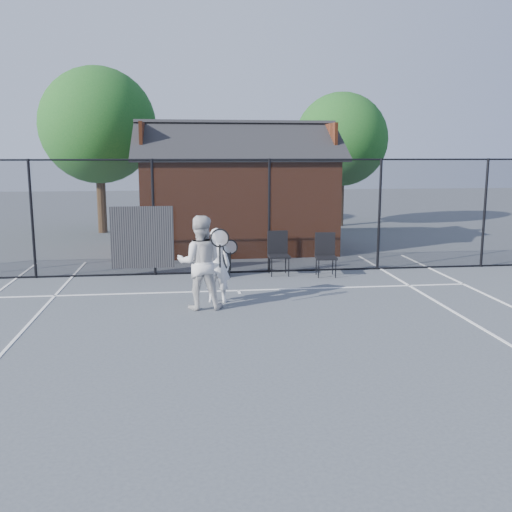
{
  "coord_description": "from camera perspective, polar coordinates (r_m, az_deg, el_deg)",
  "views": [
    {
      "loc": [
        -1.16,
        -9.77,
        3.12
      ],
      "look_at": [
        0.21,
        1.38,
        1.1
      ],
      "focal_mm": 40.0,
      "sensor_mm": 36.0,
      "label": 1
    }
  ],
  "objects": [
    {
      "name": "tree_right",
      "position": [
        25.17,
        8.52,
        11.43
      ],
      "size": [
        3.97,
        3.97,
        5.7
      ],
      "color": "#352515",
      "rests_on": "ground"
    },
    {
      "name": "player_back",
      "position": [
        11.57,
        -5.62,
        -0.64
      ],
      "size": [
        1.05,
        0.78,
        1.91
      ],
      "color": "silver",
      "rests_on": "ground"
    },
    {
      "name": "court_lines",
      "position": [
        9.08,
        0.8,
        -9.88
      ],
      "size": [
        11.02,
        18.0,
        0.01
      ],
      "color": "white",
      "rests_on": "ground"
    },
    {
      "name": "clubhouse",
      "position": [
        18.9,
        -1.94,
        5.6
      ],
      "size": [
        6.5,
        4.36,
        4.19
      ],
      "color": "#5F2B16",
      "rests_on": "ground"
    },
    {
      "name": "chair_left",
      "position": [
        14.78,
        2.3,
        0.2
      ],
      "size": [
        0.54,
        0.56,
        1.11
      ],
      "primitive_type": "cube",
      "rotation": [
        0.0,
        0.0,
        0.01
      ],
      "color": "black",
      "rests_on": "ground"
    },
    {
      "name": "ground",
      "position": [
        10.32,
        -0.2,
        -7.41
      ],
      "size": [
        80.0,
        80.0,
        0.0
      ],
      "primitive_type": "plane",
      "color": "#4A4E54",
      "rests_on": "ground"
    },
    {
      "name": "waste_bin",
      "position": [
        14.65,
        -3.64,
        -0.62
      ],
      "size": [
        0.63,
        0.63,
        0.75
      ],
      "primitive_type": "cylinder",
      "rotation": [
        0.0,
        0.0,
        -0.26
      ],
      "color": "#272727",
      "rests_on": "ground"
    },
    {
      "name": "chair_right",
      "position": [
        14.73,
        7.02,
        0.04
      ],
      "size": [
        0.56,
        0.58,
        1.09
      ],
      "primitive_type": "cube",
      "rotation": [
        0.0,
        0.0,
        -0.08
      ],
      "color": "black",
      "rests_on": "ground"
    },
    {
      "name": "fence",
      "position": [
        14.88,
        -3.66,
        3.72
      ],
      "size": [
        22.04,
        3.0,
        3.0
      ],
      "color": "black",
      "rests_on": "ground"
    },
    {
      "name": "player_front",
      "position": [
        12.06,
        -3.95,
        -0.92
      ],
      "size": [
        0.74,
        0.58,
        1.6
      ],
      "color": "white",
      "rests_on": "ground"
    },
    {
      "name": "tree_left",
      "position": [
        23.53,
        -15.52,
        12.44
      ],
      "size": [
        4.48,
        4.48,
        6.44
      ],
      "color": "#352515",
      "rests_on": "ground"
    }
  ]
}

